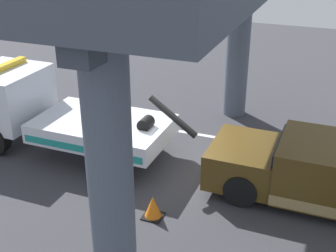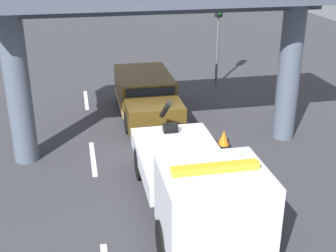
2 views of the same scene
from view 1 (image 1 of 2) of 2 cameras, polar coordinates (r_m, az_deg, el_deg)
name	(u,v)px [view 1 (image 1 of 2)]	position (r m, az deg, el deg)	size (l,w,h in m)	color
ground_plane	(180,173)	(12.74, 1.57, -5.98)	(60.00, 40.00, 0.10)	#38383D
lane_stripe_mid	(206,136)	(14.75, 4.82, -1.22)	(2.60, 0.16, 0.01)	silver
lane_stripe_east	(51,109)	(17.25, -14.59, 2.06)	(2.60, 0.16, 0.01)	silver
tow_truck_white	(46,110)	(14.08, -15.20, 1.97)	(7.26, 2.45, 2.46)	silver
towed_van_green	(325,173)	(11.77, 19.31, -5.69)	(5.21, 2.24, 1.58)	#4C3814
traffic_cone_orange	(153,207)	(10.82, -1.92, -10.27)	(0.47, 0.47, 0.56)	orange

